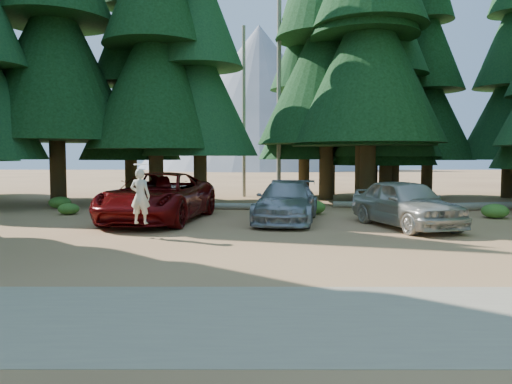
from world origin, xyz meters
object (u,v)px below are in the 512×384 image
(log_mid, at_px, (372,205))
(silver_minivan_center, at_px, (287,202))
(silver_minivan_right, at_px, (406,203))
(log_right, at_px, (457,207))
(frisbee_player, at_px, (140,196))
(red_pickup, at_px, (158,197))
(log_left, at_px, (228,206))

(log_mid, bearing_deg, silver_minivan_center, -123.00)
(silver_minivan_center, xyz_separation_m, silver_minivan_right, (3.88, -1.43, 0.08))
(silver_minivan_right, bearing_deg, log_right, 37.37)
(frisbee_player, xyz_separation_m, log_mid, (8.75, 8.53, -1.07))
(red_pickup, xyz_separation_m, log_mid, (8.94, 4.90, -0.75))
(log_mid, height_order, log_right, log_right)
(log_left, distance_m, log_right, 10.10)
(red_pickup, height_order, silver_minivan_center, red_pickup)
(silver_minivan_center, height_order, log_right, silver_minivan_center)
(log_left, bearing_deg, silver_minivan_center, -53.48)
(silver_minivan_center, xyz_separation_m, log_left, (-2.37, 4.28, -0.59))
(red_pickup, distance_m, frisbee_player, 3.65)
(silver_minivan_center, bearing_deg, log_left, 128.67)
(red_pickup, relative_size, log_right, 1.18)
(frisbee_player, bearing_deg, log_right, -140.15)
(silver_minivan_right, height_order, log_mid, silver_minivan_right)
(silver_minivan_center, bearing_deg, red_pickup, -172.06)
(log_right, bearing_deg, frisbee_player, -162.18)
(frisbee_player, relative_size, log_left, 0.43)
(log_left, bearing_deg, frisbee_player, -97.78)
(silver_minivan_right, height_order, log_left, silver_minivan_right)
(log_left, bearing_deg, red_pickup, -111.71)
(silver_minivan_right, distance_m, frisbee_player, 8.64)
(log_left, relative_size, log_mid, 1.15)
(silver_minivan_right, distance_m, log_right, 6.48)
(silver_minivan_center, relative_size, frisbee_player, 2.87)
(frisbee_player, height_order, log_mid, frisbee_player)
(silver_minivan_center, distance_m, frisbee_player, 5.71)
(silver_minivan_right, relative_size, log_left, 1.17)
(red_pickup, distance_m, log_left, 4.80)
(silver_minivan_center, xyz_separation_m, frisbee_player, (-4.50, -3.49, 0.48))
(log_mid, bearing_deg, red_pickup, -144.13)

